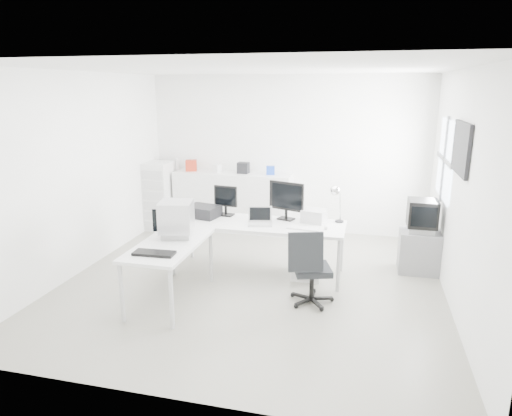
% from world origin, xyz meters
% --- Properties ---
extents(floor, '(5.00, 5.00, 0.01)m').
position_xyz_m(floor, '(0.00, 0.00, 0.00)').
color(floor, '#B1AF9F').
rests_on(floor, ground).
extents(ceiling, '(5.00, 5.00, 0.01)m').
position_xyz_m(ceiling, '(0.00, 0.00, 2.80)').
color(ceiling, white).
rests_on(ceiling, back_wall).
extents(back_wall, '(5.00, 0.02, 2.80)m').
position_xyz_m(back_wall, '(0.00, 2.50, 1.40)').
color(back_wall, white).
rests_on(back_wall, floor).
extents(left_wall, '(0.02, 5.00, 2.80)m').
position_xyz_m(left_wall, '(-2.50, 0.00, 1.40)').
color(left_wall, white).
rests_on(left_wall, floor).
extents(right_wall, '(0.02, 5.00, 2.80)m').
position_xyz_m(right_wall, '(2.50, 0.00, 1.40)').
color(right_wall, white).
rests_on(right_wall, floor).
extents(window, '(0.02, 1.20, 1.10)m').
position_xyz_m(window, '(2.48, 1.20, 1.60)').
color(window, white).
rests_on(window, right_wall).
extents(wall_picture, '(0.04, 0.90, 0.60)m').
position_xyz_m(wall_picture, '(2.47, 0.10, 1.90)').
color(wall_picture, black).
rests_on(wall_picture, right_wall).
extents(main_desk, '(2.40, 0.80, 0.75)m').
position_xyz_m(main_desk, '(-0.01, 0.35, 0.38)').
color(main_desk, silver).
rests_on(main_desk, floor).
extents(side_desk, '(0.70, 1.40, 0.75)m').
position_xyz_m(side_desk, '(-0.86, -0.75, 0.38)').
color(side_desk, silver).
rests_on(side_desk, floor).
extents(drawer_pedestal, '(0.40, 0.50, 0.60)m').
position_xyz_m(drawer_pedestal, '(0.69, 0.40, 0.30)').
color(drawer_pedestal, silver).
rests_on(drawer_pedestal, floor).
extents(inkjet_printer, '(0.52, 0.44, 0.16)m').
position_xyz_m(inkjet_printer, '(-0.86, 0.45, 0.83)').
color(inkjet_printer, black).
rests_on(inkjet_printer, main_desk).
extents(lcd_monitor_small, '(0.38, 0.25, 0.45)m').
position_xyz_m(lcd_monitor_small, '(-0.56, 0.60, 0.97)').
color(lcd_monitor_small, black).
rests_on(lcd_monitor_small, main_desk).
extents(lcd_monitor_large, '(0.57, 0.37, 0.56)m').
position_xyz_m(lcd_monitor_large, '(0.34, 0.60, 1.03)').
color(lcd_monitor_large, black).
rests_on(lcd_monitor_large, main_desk).
extents(laptop, '(0.39, 0.40, 0.22)m').
position_xyz_m(laptop, '(0.04, 0.25, 0.86)').
color(laptop, '#B7B7BA').
rests_on(laptop, main_desk).
extents(white_keyboard, '(0.44, 0.18, 0.02)m').
position_xyz_m(white_keyboard, '(0.64, 0.20, 0.76)').
color(white_keyboard, silver).
rests_on(white_keyboard, main_desk).
extents(white_mouse, '(0.05, 0.05, 0.05)m').
position_xyz_m(white_mouse, '(0.94, 0.25, 0.78)').
color(white_mouse, silver).
rests_on(white_mouse, main_desk).
extents(laser_printer, '(0.36, 0.32, 0.18)m').
position_xyz_m(laser_printer, '(0.74, 0.57, 0.84)').
color(laser_printer, '#B2B2B2').
rests_on(laser_printer, main_desk).
extents(desk_lamp, '(0.17, 0.17, 0.46)m').
position_xyz_m(desk_lamp, '(1.09, 0.65, 0.98)').
color(desk_lamp, silver).
rests_on(desk_lamp, main_desk).
extents(crt_monitor, '(0.47, 0.47, 0.45)m').
position_xyz_m(crt_monitor, '(-0.86, -0.50, 0.98)').
color(crt_monitor, '#B7B7BA').
rests_on(crt_monitor, side_desk).
extents(black_keyboard, '(0.48, 0.21, 0.03)m').
position_xyz_m(black_keyboard, '(-0.86, -1.15, 0.77)').
color(black_keyboard, black).
rests_on(black_keyboard, side_desk).
extents(office_chair, '(0.70, 0.70, 0.97)m').
position_xyz_m(office_chair, '(0.85, -0.40, 0.48)').
color(office_chair, '#242629').
rests_on(office_chair, floor).
extents(tv_cabinet, '(0.55, 0.45, 0.60)m').
position_xyz_m(tv_cabinet, '(2.22, 0.95, 0.30)').
color(tv_cabinet, slate).
rests_on(tv_cabinet, floor).
extents(crt_tv, '(0.50, 0.48, 0.45)m').
position_xyz_m(crt_tv, '(2.22, 0.95, 0.83)').
color(crt_tv, black).
rests_on(crt_tv, tv_cabinet).
extents(sideboard, '(2.15, 0.54, 1.08)m').
position_xyz_m(sideboard, '(-0.94, 2.24, 0.54)').
color(sideboard, silver).
rests_on(sideboard, floor).
extents(clutter_box_a, '(0.24, 0.23, 0.20)m').
position_xyz_m(clutter_box_a, '(-1.74, 2.24, 1.18)').
color(clutter_box_a, '#AA2C18').
rests_on(clutter_box_a, sideboard).
extents(clutter_box_b, '(0.18, 0.17, 0.14)m').
position_xyz_m(clutter_box_b, '(-1.24, 2.24, 1.15)').
color(clutter_box_b, silver).
rests_on(clutter_box_b, sideboard).
extents(clutter_box_c, '(0.20, 0.18, 0.20)m').
position_xyz_m(clutter_box_c, '(-0.74, 2.24, 1.18)').
color(clutter_box_c, black).
rests_on(clutter_box_c, sideboard).
extents(clutter_box_d, '(0.17, 0.16, 0.15)m').
position_xyz_m(clutter_box_d, '(-0.24, 2.24, 1.15)').
color(clutter_box_d, '#183DAB').
rests_on(clutter_box_d, sideboard).
extents(clutter_bottle, '(0.07, 0.07, 0.22)m').
position_xyz_m(clutter_bottle, '(-2.04, 2.28, 1.19)').
color(clutter_bottle, silver).
rests_on(clutter_bottle, sideboard).
extents(filing_cabinet, '(0.44, 0.52, 1.26)m').
position_xyz_m(filing_cabinet, '(-2.28, 1.99, 0.63)').
color(filing_cabinet, silver).
rests_on(filing_cabinet, floor).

